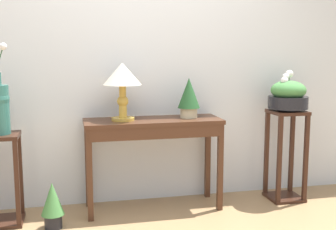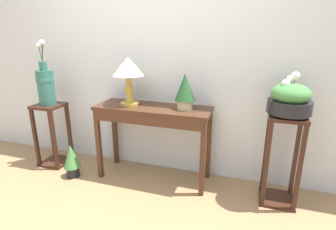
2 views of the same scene
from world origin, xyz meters
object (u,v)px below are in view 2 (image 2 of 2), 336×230
at_px(table_lamp, 128,70).
at_px(potted_plant_on_console, 185,90).
at_px(potted_plant_floor, 72,159).
at_px(pedestal_stand_right, 281,160).
at_px(flower_vase_tall_left, 46,84).
at_px(planter_bowl_wide_right, 290,99).
at_px(pedestal_stand_left, 53,135).
at_px(console_table, 152,119).

height_order(table_lamp, potted_plant_on_console, table_lamp).
relative_size(table_lamp, potted_plant_floor, 1.30).
bearing_deg(pedestal_stand_right, flower_vase_tall_left, -179.40).
bearing_deg(potted_plant_floor, flower_vase_tall_left, 153.36).
bearing_deg(table_lamp, planter_bowl_wide_right, -1.53).
bearing_deg(flower_vase_tall_left, pedestal_stand_right, 0.60).
xyz_separation_m(potted_plant_on_console, pedestal_stand_left, (-1.56, -0.09, -0.62)).
relative_size(table_lamp, flower_vase_tall_left, 0.69).
height_order(table_lamp, planter_bowl_wide_right, table_lamp).
xyz_separation_m(flower_vase_tall_left, potted_plant_floor, (0.39, -0.20, -0.77)).
bearing_deg(pedestal_stand_right, potted_plant_floor, -173.92).
distance_m(potted_plant_on_console, planter_bowl_wide_right, 0.92).
bearing_deg(flower_vase_tall_left, potted_plant_on_console, 3.14).
height_order(table_lamp, pedestal_stand_right, table_lamp).
height_order(potted_plant_on_console, planter_bowl_wide_right, planter_bowl_wide_right).
height_order(pedestal_stand_right, planter_bowl_wide_right, planter_bowl_wide_right).
bearing_deg(pedestal_stand_left, table_lamp, 3.85).
height_order(potted_plant_on_console, pedestal_stand_right, potted_plant_on_console).
height_order(potted_plant_on_console, potted_plant_floor, potted_plant_on_console).
xyz_separation_m(table_lamp, pedestal_stand_right, (1.50, -0.04, -0.73)).
xyz_separation_m(console_table, pedestal_stand_left, (-1.24, -0.04, -0.31)).
bearing_deg(planter_bowl_wide_right, potted_plant_floor, -173.90).
xyz_separation_m(console_table, pedestal_stand_right, (1.24, -0.02, -0.26)).
xyz_separation_m(potted_plant_on_console, flower_vase_tall_left, (-1.56, -0.09, -0.01)).
xyz_separation_m(potted_plant_on_console, pedestal_stand_right, (0.92, -0.06, -0.57)).
distance_m(potted_plant_on_console, flower_vase_tall_left, 1.56).
bearing_deg(potted_plant_on_console, potted_plant_floor, -166.47).
relative_size(console_table, table_lamp, 2.42).
xyz_separation_m(console_table, flower_vase_tall_left, (-1.24, -0.04, 0.29)).
relative_size(pedestal_stand_right, potted_plant_floor, 2.26).
height_order(console_table, table_lamp, table_lamp).
xyz_separation_m(flower_vase_tall_left, pedestal_stand_right, (2.48, 0.03, -0.55)).
distance_m(potted_plant_on_console, pedestal_stand_right, 1.08).
xyz_separation_m(console_table, potted_plant_on_console, (0.32, 0.04, 0.31)).
bearing_deg(potted_plant_floor, pedestal_stand_left, 153.35).
xyz_separation_m(pedestal_stand_left, potted_plant_floor, (0.39, -0.20, -0.16)).
distance_m(console_table, pedestal_stand_right, 1.27).
bearing_deg(pedestal_stand_right, pedestal_stand_left, -179.41).
distance_m(table_lamp, flower_vase_tall_left, 1.00).
distance_m(pedestal_stand_left, pedestal_stand_right, 2.48).
bearing_deg(table_lamp, console_table, -5.21).
height_order(table_lamp, pedestal_stand_left, table_lamp).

